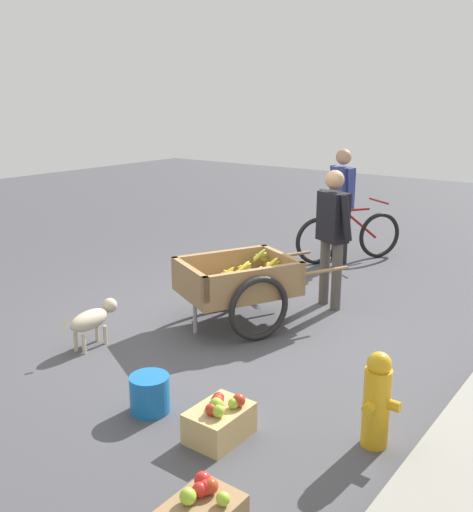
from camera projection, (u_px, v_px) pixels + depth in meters
name	position (u px, v px, depth m)	size (l,w,h in m)	color
ground_plane	(236.00, 329.00, 5.75)	(24.00, 24.00, 0.00)	#47474C
fruit_cart	(238.00, 284.00, 5.76)	(1.82, 1.40, 0.72)	#937047
vendor_person	(333.00, 228.00, 6.15)	(0.33, 0.53, 1.51)	#4C4742
bicycle	(349.00, 236.00, 8.09)	(1.42, 0.95, 0.85)	black
cyclist_person	(342.00, 196.00, 7.88)	(0.35, 0.50, 1.58)	black
dog	(92.00, 319.00, 5.30)	(0.67, 0.22, 0.40)	beige
fire_hydrant	(377.00, 400.00, 3.76)	(0.25, 0.25, 0.67)	gold
plastic_bucket	(150.00, 394.00, 4.22)	(0.30, 0.30, 0.28)	#1966B2
apple_crate	(220.00, 421.00, 3.89)	(0.44, 0.32, 0.32)	tan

